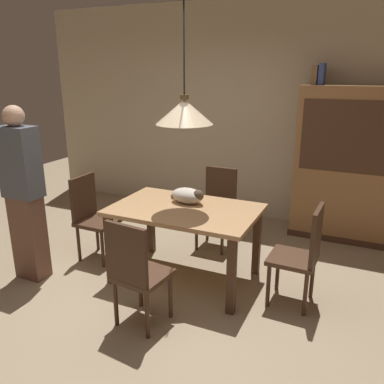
{
  "coord_description": "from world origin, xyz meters",
  "views": [
    {
      "loc": [
        1.59,
        -2.65,
        2.03
      ],
      "look_at": [
        0.01,
        0.78,
        0.85
      ],
      "focal_mm": 37.09,
      "sensor_mm": 36.0,
      "label": 1
    }
  ],
  "objects": [
    {
      "name": "person_standing",
      "position": [
        -1.4,
        -0.03,
        0.87
      ],
      "size": [
        0.36,
        0.22,
        1.72
      ],
      "color": "brown",
      "rests_on": "ground"
    },
    {
      "name": "chair_near_front",
      "position": [
        0.02,
        -0.29,
        0.51
      ],
      "size": [
        0.44,
        0.44,
        0.93
      ],
      "color": "#472D1E",
      "rests_on": "ground"
    },
    {
      "name": "chair_far_back",
      "position": [
        0.03,
        1.46,
        0.51
      ],
      "size": [
        0.41,
        0.41,
        0.93
      ],
      "color": "#472D1E",
      "rests_on": "ground"
    },
    {
      "name": "chair_left_side",
      "position": [
        -1.1,
        0.59,
        0.51
      ],
      "size": [
        0.4,
        0.4,
        0.93
      ],
      "color": "#472D1E",
      "rests_on": "ground"
    },
    {
      "name": "book_brown_thick",
      "position": [
        0.89,
        2.32,
        1.96
      ],
      "size": [
        0.06,
        0.24,
        0.22
      ],
      "primitive_type": "cube",
      "color": "brown",
      "rests_on": "hutch_bookcase"
    },
    {
      "name": "dining_table",
      "position": [
        0.03,
        0.58,
        0.65
      ],
      "size": [
        1.4,
        0.9,
        0.75
      ],
      "color": "tan",
      "rests_on": "ground"
    },
    {
      "name": "hutch_bookcase",
      "position": [
        1.31,
        2.32,
        0.89
      ],
      "size": [
        1.12,
        0.45,
        1.85
      ],
      "color": "olive",
      "rests_on": "ground"
    },
    {
      "name": "ground",
      "position": [
        0.0,
        0.0,
        0.0
      ],
      "size": [
        10.0,
        10.0,
        0.0
      ],
      "primitive_type": "plane",
      "color": "#998466"
    },
    {
      "name": "cat_sleeping",
      "position": [
        -0.0,
        0.73,
        0.83
      ],
      "size": [
        0.39,
        0.26,
        0.16
      ],
      "color": "beige",
      "rests_on": "dining_table"
    },
    {
      "name": "book_blue_wide",
      "position": [
        0.97,
        2.32,
        1.97
      ],
      "size": [
        0.06,
        0.24,
        0.24
      ],
      "primitive_type": "cube",
      "color": "#384C93",
      "rests_on": "hutch_bookcase"
    },
    {
      "name": "pendant_lamp",
      "position": [
        0.03,
        0.58,
        1.66
      ],
      "size": [
        0.52,
        0.52,
        1.3
      ],
      "color": "beige"
    },
    {
      "name": "chair_right_side",
      "position": [
        1.16,
        0.58,
        0.51
      ],
      "size": [
        0.41,
        0.41,
        0.93
      ],
      "color": "#472D1E",
      "rests_on": "ground"
    },
    {
      "name": "back_wall",
      "position": [
        0.0,
        2.65,
        1.45
      ],
      "size": [
        6.4,
        0.1,
        2.9
      ],
      "primitive_type": "cube",
      "color": "beige",
      "rests_on": "ground"
    }
  ]
}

